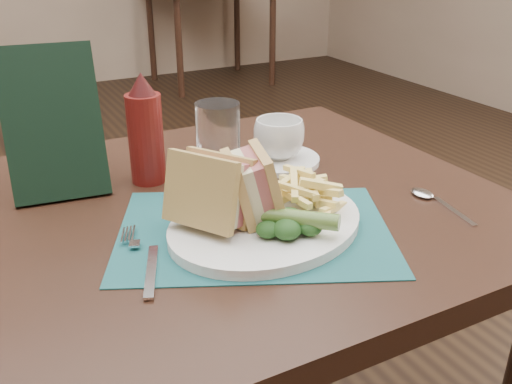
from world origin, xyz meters
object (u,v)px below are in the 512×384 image
(sandwich_half_b, at_px, (238,186))
(saucer, at_px, (279,160))
(placemat, at_px, (254,231))
(ketchup_bottle, at_px, (145,129))
(coffee_cup, at_px, (279,139))
(check_presenter, at_px, (53,123))
(table_bg_right, at_px, (211,36))
(drinking_glass, at_px, (218,140))
(sandwich_half_a, at_px, (200,195))
(plate, at_px, (266,224))

(sandwich_half_b, distance_m, saucer, 0.27)
(placemat, bearing_deg, ketchup_bottle, 106.89)
(coffee_cup, distance_m, check_presenter, 0.39)
(table_bg_right, height_order, check_presenter, check_presenter)
(saucer, height_order, ketchup_bottle, ketchup_bottle)
(sandwich_half_b, bearing_deg, table_bg_right, 82.19)
(ketchup_bottle, bearing_deg, placemat, -73.11)
(placemat, height_order, saucer, saucer)
(sandwich_half_b, xyz_separation_m, drinking_glass, (0.06, 0.19, -0.00))
(sandwich_half_b, relative_size, ketchup_bottle, 0.53)
(table_bg_right, height_order, placemat, placemat)
(sandwich_half_a, xyz_separation_m, drinking_glass, (0.12, 0.20, -0.01))
(plate, bearing_deg, ketchup_bottle, 93.09)
(table_bg_right, height_order, saucer, saucer)
(ketchup_bottle, bearing_deg, table_bg_right, 64.78)
(plate, xyz_separation_m, ketchup_bottle, (-0.09, 0.25, 0.08))
(saucer, distance_m, drinking_glass, 0.14)
(coffee_cup, relative_size, check_presenter, 0.38)
(placemat, relative_size, coffee_cup, 4.16)
(placemat, distance_m, coffee_cup, 0.27)
(sandwich_half_b, height_order, check_presenter, check_presenter)
(ketchup_bottle, bearing_deg, drinking_glass, -17.92)
(sandwich_half_a, relative_size, saucer, 0.72)
(sandwich_half_a, bearing_deg, saucer, 8.17)
(placemat, relative_size, saucer, 2.55)
(placemat, relative_size, ketchup_bottle, 2.05)
(table_bg_right, height_order, ketchup_bottle, ketchup_bottle)
(plate, xyz_separation_m, coffee_cup, (0.15, 0.22, 0.04))
(coffee_cup, height_order, drinking_glass, drinking_glass)
(sandwich_half_a, height_order, coffee_cup, sandwich_half_a)
(plate, height_order, coffee_cup, coffee_cup)
(plate, distance_m, sandwich_half_a, 0.11)
(coffee_cup, distance_m, ketchup_bottle, 0.24)
(ketchup_bottle, bearing_deg, coffee_cup, -7.28)
(coffee_cup, distance_m, drinking_glass, 0.12)
(placemat, bearing_deg, saucer, 52.59)
(sandwich_half_a, distance_m, drinking_glass, 0.23)
(saucer, xyz_separation_m, ketchup_bottle, (-0.24, 0.03, 0.09))
(coffee_cup, bearing_deg, plate, -124.01)
(saucer, bearing_deg, sandwich_half_b, -132.45)
(plate, height_order, drinking_glass, drinking_glass)
(table_bg_right, distance_m, plate, 3.98)
(placemat, relative_size, sandwich_half_b, 3.85)
(sandwich_half_b, bearing_deg, sandwich_half_a, -153.83)
(sandwich_half_a, xyz_separation_m, saucer, (0.24, 0.21, -0.07))
(table_bg_right, relative_size, saucer, 6.00)
(sandwich_half_a, bearing_deg, table_bg_right, 33.56)
(coffee_cup, bearing_deg, drinking_glass, -176.93)
(drinking_glass, relative_size, check_presenter, 0.54)
(table_bg_right, height_order, coffee_cup, coffee_cup)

